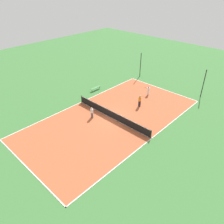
# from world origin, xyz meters

# --- Properties ---
(ground_plane) EXTENTS (80.00, 80.00, 0.00)m
(ground_plane) POSITION_xyz_m (0.00, 0.00, 0.00)
(ground_plane) COLOR #3D7538
(court_surface) EXTENTS (11.93, 23.01, 0.02)m
(court_surface) POSITION_xyz_m (0.00, 0.00, 0.01)
(court_surface) COLOR #B75633
(court_surface) RESTS_ON ground_plane
(tennis_net) EXTENTS (11.73, 0.10, 1.06)m
(tennis_net) POSITION_xyz_m (0.00, 0.00, 0.56)
(tennis_net) COLOR black
(tennis_net) RESTS_ON court_surface
(bench) EXTENTS (0.36, 1.87, 0.45)m
(bench) POSITION_xyz_m (-7.26, 4.00, 0.39)
(bench) COLOR #4C8C4C
(bench) RESTS_ON ground_plane
(player_center_orange) EXTENTS (0.44, 0.44, 1.66)m
(player_center_orange) POSITION_xyz_m (0.71, 4.67, 0.97)
(player_center_orange) COLOR black
(player_center_orange) RESTS_ON court_surface
(player_far_white) EXTENTS (0.47, 0.47, 1.46)m
(player_far_white) POSITION_xyz_m (-1.88, -1.63, 0.84)
(player_far_white) COLOR #4C4C51
(player_far_white) RESTS_ON court_surface
(player_near_white) EXTENTS (0.98, 0.54, 1.39)m
(player_near_white) POSITION_xyz_m (-0.38, 8.22, 0.80)
(player_near_white) COLOR white
(player_near_white) RESTS_ON court_surface
(tennis_ball_right_alley) EXTENTS (0.07, 0.07, 0.07)m
(tennis_ball_right_alley) POSITION_xyz_m (-0.75, -10.38, 0.06)
(tennis_ball_right_alley) COLOR #CCE033
(tennis_ball_right_alley) RESTS_ON court_surface
(tennis_ball_midcourt) EXTENTS (0.07, 0.07, 0.07)m
(tennis_ball_midcourt) POSITION_xyz_m (-2.58, 7.76, 0.06)
(tennis_ball_midcourt) COLOR #CCE033
(tennis_ball_midcourt) RESTS_ON court_surface
(fence_post_back_left) EXTENTS (0.12, 0.12, 4.22)m
(fence_post_back_left) POSITION_xyz_m (-5.57, 13.05, 2.11)
(fence_post_back_left) COLOR black
(fence_post_back_left) RESTS_ON ground_plane
(fence_post_back_right) EXTENTS (0.12, 0.12, 4.22)m
(fence_post_back_right) POSITION_xyz_m (5.57, 13.05, 2.11)
(fence_post_back_right) COLOR black
(fence_post_back_right) RESTS_ON ground_plane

